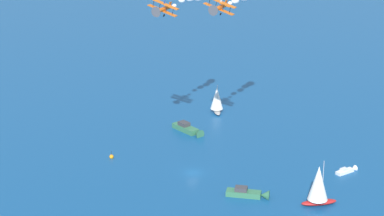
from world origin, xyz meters
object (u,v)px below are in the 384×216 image
sailboat_offshore (217,100)px  biplane_lead (219,7)px  motorboat_near_centre (347,170)px  motorboat_inshore (250,193)px  sailboat_far_stbd (318,185)px  wingwalker_wingman (165,0)px  motorboat_far_port (189,129)px  biplane_wingman (163,9)px  marker_buoy (111,157)px

sailboat_offshore → biplane_lead: bearing=55.2°
motorboat_near_centre → motorboat_inshore: motorboat_inshore is taller
motorboat_near_centre → sailboat_far_stbd: sailboat_far_stbd is taller
sailboat_far_stbd → motorboat_inshore: (9.87, -11.19, -3.93)m
motorboat_near_centre → wingwalker_wingman: 59.23m
motorboat_near_centre → motorboat_far_port: bearing=-67.7°
sailboat_far_stbd → motorboat_inshore: size_ratio=1.21×
motorboat_far_port → biplane_wingman: size_ratio=1.52×
motorboat_far_port → marker_buoy: 25.98m
motorboat_inshore → biplane_wingman: 45.17m
sailboat_far_stbd → wingwalker_wingman: bearing=-61.0°
sailboat_offshore → marker_buoy: bearing=17.7°
motorboat_inshore → sailboat_offshore: 55.08m
biplane_wingman → wingwalker_wingman: size_ratio=4.66×
motorboat_near_centre → marker_buoy: 57.54m
sailboat_far_stbd → sailboat_offshore: (-15.41, -60.03, -0.78)m
sailboat_far_stbd → sailboat_offshore: 61.98m
motorboat_near_centre → sailboat_offshore: (2.03, -51.27, 3.44)m
biplane_lead → sailboat_offshore: bearing=-124.8°
motorboat_inshore → wingwalker_wingman: (8.26, -21.51, 40.58)m
motorboat_near_centre → wingwalker_wingman: bearing=-33.9°
sailboat_offshore → wingwalker_wingman: bearing=39.2°
sailboat_far_stbd → wingwalker_wingman: wingwalker_wingman is taller
motorboat_far_port → marker_buoy: size_ratio=5.10×
motorboat_near_centre → sailboat_far_stbd: bearing=26.7°
motorboat_inshore → wingwalker_wingman: bearing=-69.0°
sailboat_far_stbd → biplane_lead: bearing=-65.4°
motorboat_far_port → motorboat_inshore: bearing=76.1°
marker_buoy → biplane_wingman: (-7.18, 13.75, 38.86)m
motorboat_near_centre → motorboat_far_port: (17.40, -42.38, 0.36)m
marker_buoy → biplane_wingman: size_ratio=0.30×
motorboat_far_port → sailboat_far_stbd: (0.04, 51.14, 3.86)m
motorboat_near_centre → marker_buoy: marker_buoy is taller
motorboat_near_centre → motorboat_inshore: 27.42m
motorboat_inshore → marker_buoy: 39.07m
marker_buoy → wingwalker_wingman: (-7.46, 14.26, 40.94)m
motorboat_near_centre → sailboat_far_stbd: (17.44, 8.76, 4.22)m
motorboat_far_port → biplane_wingman: bearing=44.2°
biplane_lead → wingwalker_wingman: bearing=-52.0°
motorboat_inshore → marker_buoy: motorboat_inshore is taller
sailboat_far_stbd → biplane_wingman: (18.42, -33.21, 34.58)m
biplane_wingman → sailboat_offshore: bearing=-141.6°
biplane_wingman → motorboat_near_centre: bearing=145.7°
motorboat_near_centre → wingwalker_wingman: (35.57, -23.94, 40.86)m
sailboat_far_stbd → motorboat_inshore: bearing=-48.6°
motorboat_near_centre → biplane_wingman: (35.85, -24.45, 38.79)m
sailboat_offshore → wingwalker_wingman: (33.54, 27.33, 37.43)m
motorboat_far_port → biplane_lead: (10.48, 28.30, 39.71)m
biplane_lead → biplane_wingman: (7.98, -10.37, -1.28)m
motorboat_near_centre → motorboat_far_port: size_ratio=0.55×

